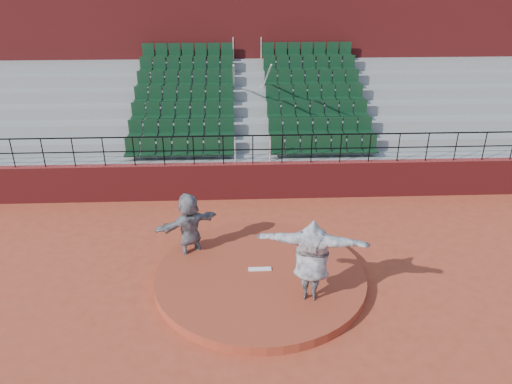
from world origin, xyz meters
TOP-DOWN VIEW (x-y plane):
  - ground at (0.00, 0.00)m, footprint 90.00×90.00m
  - pitchers_mound at (0.00, 0.00)m, footprint 5.50×5.50m
  - pitching_rubber at (0.00, 0.15)m, footprint 0.60×0.15m
  - boundary_wall at (0.00, 5.00)m, footprint 24.00×0.30m
  - wall_railing at (0.00, 5.00)m, footprint 24.04×0.05m
  - seating_deck at (0.00, 8.64)m, footprint 24.00×5.97m
  - press_box_facade at (0.00, 12.60)m, footprint 24.00×3.00m
  - pitcher at (1.15, -1.04)m, footprint 2.68×1.23m
  - fielder at (-1.90, 1.18)m, footprint 1.90×1.45m

SIDE VIEW (x-z plane):
  - ground at x=0.00m, z-range 0.00..0.00m
  - pitchers_mound at x=0.00m, z-range 0.00..0.25m
  - pitching_rubber at x=0.00m, z-range 0.25..0.28m
  - boundary_wall at x=0.00m, z-range 0.00..1.30m
  - fielder at x=-1.90m, z-range 0.00..2.00m
  - pitcher at x=1.15m, z-range 0.25..2.36m
  - seating_deck at x=0.00m, z-range -0.86..3.77m
  - wall_railing at x=0.00m, z-range 1.52..2.54m
  - press_box_facade at x=0.00m, z-range 0.00..7.10m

